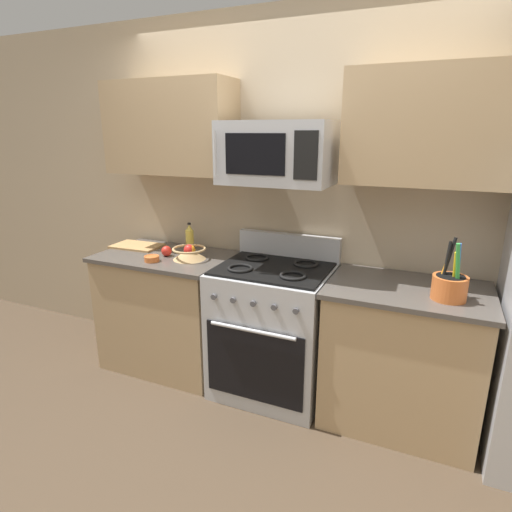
% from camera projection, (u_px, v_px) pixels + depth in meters
% --- Properties ---
extents(ground_plane, '(16.00, 16.00, 0.00)m').
position_uv_depth(ground_plane, '(230.00, 449.00, 2.49)').
color(ground_plane, '#473828').
extents(wall_back, '(8.00, 0.10, 2.60)m').
position_uv_depth(wall_back, '(294.00, 203.00, 3.07)').
color(wall_back, tan).
rests_on(wall_back, ground).
extents(counter_left, '(0.98, 0.65, 0.91)m').
position_uv_depth(counter_left, '(168.00, 310.00, 3.30)').
color(counter_left, tan).
rests_on(counter_left, ground).
extents(range_oven, '(0.76, 0.69, 1.09)m').
position_uv_depth(range_oven, '(273.00, 328.00, 2.96)').
color(range_oven, '#B2B5BA').
rests_on(range_oven, ground).
extents(counter_right, '(0.94, 0.65, 0.91)m').
position_uv_depth(counter_right, '(401.00, 356.00, 2.63)').
color(counter_right, tan).
rests_on(counter_right, ground).
extents(microwave, '(0.70, 0.44, 0.39)m').
position_uv_depth(microwave, '(277.00, 153.00, 2.64)').
color(microwave, '#B2B5BA').
extents(upper_cabinets_left, '(0.97, 0.34, 0.65)m').
position_uv_depth(upper_cabinets_left, '(171.00, 128.00, 3.07)').
color(upper_cabinets_left, tan).
extents(upper_cabinets_right, '(0.93, 0.34, 0.65)m').
position_uv_depth(upper_cabinets_right, '(429.00, 127.00, 2.39)').
color(upper_cabinets_right, tan).
extents(utensil_crock, '(0.19, 0.19, 0.34)m').
position_uv_depth(utensil_crock, '(450.00, 286.00, 2.31)').
color(utensil_crock, '#D1662D').
rests_on(utensil_crock, counter_right).
extents(fruit_basket, '(0.24, 0.24, 0.11)m').
position_uv_depth(fruit_basket, '(189.00, 253.00, 3.04)').
color(fruit_basket, tan).
rests_on(fruit_basket, counter_left).
extents(apple_loose, '(0.08, 0.08, 0.08)m').
position_uv_depth(apple_loose, '(167.00, 251.00, 3.12)').
color(apple_loose, red).
rests_on(apple_loose, counter_left).
extents(cutting_board, '(0.39, 0.26, 0.02)m').
position_uv_depth(cutting_board, '(137.00, 246.00, 3.38)').
color(cutting_board, tan).
rests_on(cutting_board, counter_left).
extents(bottle_oil, '(0.06, 0.06, 0.22)m').
position_uv_depth(bottle_oil, '(190.00, 238.00, 3.25)').
color(bottle_oil, gold).
rests_on(bottle_oil, counter_left).
extents(prep_bowl, '(0.11, 0.11, 0.04)m').
position_uv_depth(prep_bowl, '(152.00, 258.00, 3.00)').
color(prep_bowl, '#D1662D').
rests_on(prep_bowl, counter_left).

